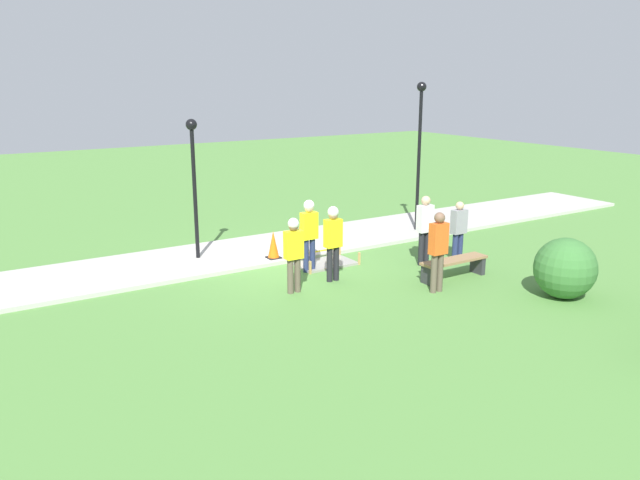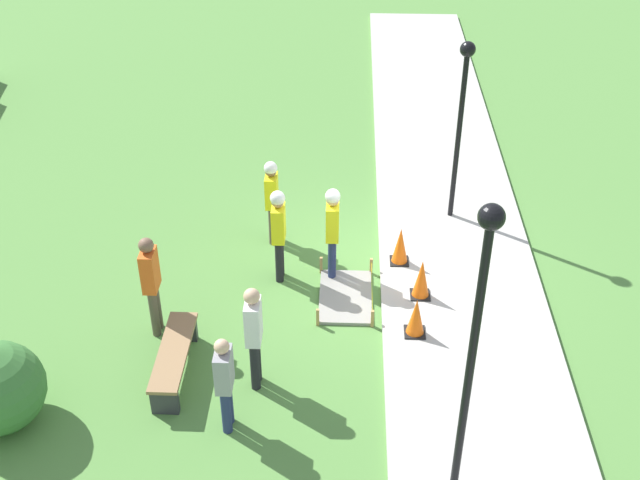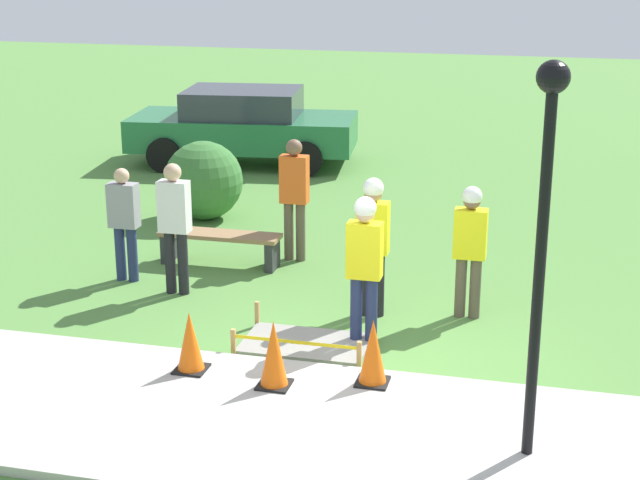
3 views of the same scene
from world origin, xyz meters
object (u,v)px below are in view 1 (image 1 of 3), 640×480
traffic_cone_near_patch (333,234)px  traffic_cone_far_patch (300,237)px  park_bench (454,265)px  bystander_in_gray_shirt (425,226)px  worker_assistant (333,237)px  worker_trainee (294,249)px  worker_supervisor (309,229)px  bystander_in_orange_shirt (438,247)px  lamppost_near (194,167)px  bystander_in_white_shirt (459,229)px  traffic_cone_sidewalk_edge (273,245)px  lamppost_far (420,136)px

traffic_cone_near_patch → traffic_cone_far_patch: 0.99m
park_bench → bystander_in_gray_shirt: 1.43m
worker_assistant → worker_trainee: worker_assistant is taller
traffic_cone_far_patch → worker_supervisor: (0.64, 1.52, 0.61)m
worker_supervisor → bystander_in_gray_shirt: 2.95m
park_bench → bystander_in_orange_shirt: size_ratio=0.99×
worker_assistant → worker_trainee: bearing=10.8°
bystander_in_gray_shirt → lamppost_near: lamppost_near is taller
worker_trainee → lamppost_near: lamppost_near is taller
bystander_in_white_shirt → lamppost_near: bearing=-33.1°
lamppost_near → traffic_cone_near_patch: bearing=165.8°
traffic_cone_far_patch → worker_trainee: 3.22m
traffic_cone_near_patch → worker_trainee: (2.71, 2.52, 0.57)m
bystander_in_orange_shirt → bystander_in_white_shirt: (-2.02, -1.43, -0.14)m
bystander_in_gray_shirt → traffic_cone_sidewalk_edge: bearing=-36.2°
traffic_cone_near_patch → traffic_cone_far_patch: bearing=-8.7°
traffic_cone_far_patch → bystander_in_gray_shirt: (-2.12, 2.58, 0.55)m
worker_trainee → bystander_in_orange_shirt: bearing=148.6°
traffic_cone_near_patch → worker_supervisor: size_ratio=0.38×
traffic_cone_far_patch → traffic_cone_sidewalk_edge: 1.03m
traffic_cone_near_patch → traffic_cone_far_patch: traffic_cone_far_patch is taller
worker_trainee → bystander_in_orange_shirt: size_ratio=0.94×
bystander_in_white_shirt → lamppost_near: (5.61, -3.65, 1.56)m
traffic_cone_far_patch → park_bench: 4.31m
traffic_cone_near_patch → lamppost_far: 4.10m
traffic_cone_sidewalk_edge → lamppost_far: lamppost_far is taller
bystander_in_gray_shirt → bystander_in_white_shirt: size_ratio=1.11×
traffic_cone_far_patch → worker_trainee: size_ratio=0.43×
traffic_cone_far_patch → lamppost_near: size_ratio=0.20×
bystander_in_orange_shirt → traffic_cone_near_patch: bearing=-90.1°
worker_supervisor → bystander_in_gray_shirt: size_ratio=1.00×
bystander_in_white_shirt → traffic_cone_far_patch: bearing=-44.1°
bystander_in_orange_shirt → worker_assistant: bearing=-51.0°
bystander_in_white_shirt → worker_trainee: bearing=-2.7°
bystander_in_orange_shirt → worker_supervisor: bearing=-60.1°
traffic_cone_sidewalk_edge → bystander_in_orange_shirt: bearing=116.0°
traffic_cone_far_patch → lamppost_near: (2.62, -0.76, 1.99)m
worker_supervisor → bystander_in_gray_shirt: (-2.76, 1.06, -0.05)m
lamppost_far → bystander_in_orange_shirt: bearing=53.9°
bystander_in_gray_shirt → lamppost_near: bearing=-35.2°
bystander_in_gray_shirt → bystander_in_white_shirt: (-0.87, 0.31, -0.12)m
worker_assistant → park_bench: bearing=151.0°
traffic_cone_sidewalk_edge → bystander_in_white_shirt: 4.75m
bystander_in_gray_shirt → lamppost_near: 5.98m
bystander_in_white_shirt → worker_supervisor: bearing=-20.7°
worker_supervisor → lamppost_far: bearing=-161.2°
worker_supervisor → worker_trainee: 1.58m
worker_assistant → bystander_in_gray_shirt: bearing=177.0°
worker_trainee → bystander_in_gray_shirt: (-3.84, -0.09, 0.02)m
traffic_cone_far_patch → bystander_in_gray_shirt: size_ratio=0.41×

